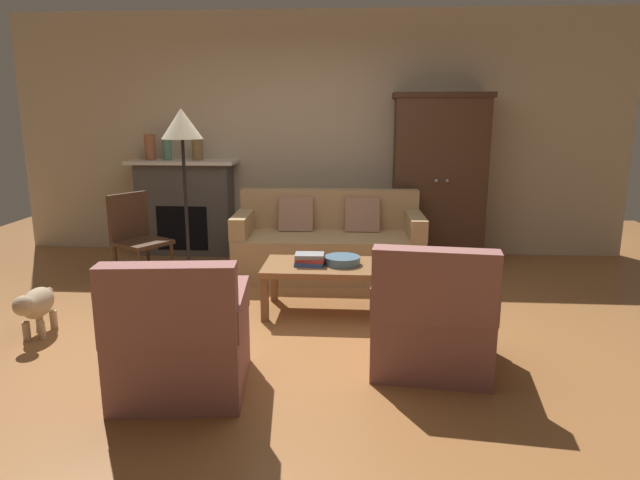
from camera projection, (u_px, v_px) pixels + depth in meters
ground_plane at (293, 326)px, 4.57m from camera, size 9.60×9.60×0.00m
back_wall at (317, 135)px, 6.74m from camera, size 7.20×0.10×2.80m
fireplace at (186, 206)px, 6.79m from camera, size 1.26×0.48×1.12m
armoire at (438, 178)px, 6.42m from camera, size 1.06×0.57×1.88m
couch at (329, 245)px, 5.96m from camera, size 1.94×0.91×0.86m
coffee_table at (329, 271)px, 4.83m from camera, size 1.10×0.60×0.42m
fruit_bowl at (342, 260)px, 4.81m from camera, size 0.30×0.30×0.07m
book_stack at (310, 259)px, 4.78m from camera, size 0.26×0.20×0.10m
mantel_vase_terracotta at (150, 147)px, 6.64m from camera, size 0.13×0.13×0.30m
mantel_vase_jade at (167, 148)px, 6.63m from camera, size 0.10×0.10×0.27m
mantel_vase_bronze at (197, 150)px, 6.61m from camera, size 0.13×0.13×0.24m
armchair_near_left at (180, 343)px, 3.46m from camera, size 0.85×0.85×0.88m
armchair_near_right at (432, 323)px, 3.79m from camera, size 0.85×0.85×0.88m
side_chair_wooden at (136, 233)px, 5.59m from camera, size 0.61×0.61×0.90m
floor_lamp at (182, 135)px, 4.96m from camera, size 0.36×0.36×1.71m
dog at (36, 305)px, 4.35m from camera, size 0.26×0.57×0.39m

